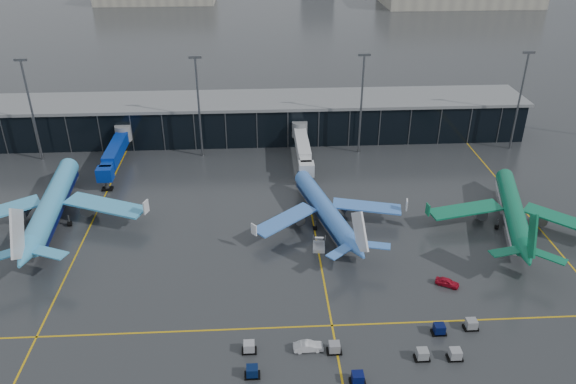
{
  "coord_description": "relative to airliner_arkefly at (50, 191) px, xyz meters",
  "views": [
    {
      "loc": [
        -0.59,
        -81.33,
        59.52
      ],
      "look_at": [
        5.0,
        18.0,
        6.0
      ],
      "focal_mm": 35.0,
      "sensor_mm": 36.0,
      "label": 1
    }
  ],
  "objects": [
    {
      "name": "airliner_klm_near",
      "position": [
        54.45,
        -3.84,
        -1.19
      ],
      "size": [
        41.01,
        44.33,
        11.51
      ],
      "primitive_type": null,
      "rotation": [
        0.0,
        0.0,
        0.25
      ],
      "color": "#447FDF",
      "rests_on": "ground"
    },
    {
      "name": "service_van_red",
      "position": [
        73.19,
        -25.3,
        -6.27
      ],
      "size": [
        4.27,
        3.41,
        1.37
      ],
      "primitive_type": "imported",
      "rotation": [
        0.0,
        0.0,
        1.04
      ],
      "color": "#B30D22",
      "rests_on": "ground"
    },
    {
      "name": "jet_bridges",
      "position": [
        7.32,
        23.79,
        -2.4
      ],
      "size": [
        94.0,
        27.5,
        7.2
      ],
      "color": "#595B60",
      "rests_on": "ground"
    },
    {
      "name": "baggage_carts",
      "position": [
        57.62,
        -40.7,
        -6.19
      ],
      "size": [
        36.24,
        11.23,
        1.7
      ],
      "color": "black",
      "rests_on": "ground"
    },
    {
      "name": "taxi_lines",
      "position": [
        52.32,
        -8.59,
        -6.94
      ],
      "size": [
        220.0,
        120.0,
        0.02
      ],
      "color": "gold",
      "rests_on": "ground"
    },
    {
      "name": "airliner_arkefly",
      "position": [
        0.0,
        0.0,
        0.0
      ],
      "size": [
        43.28,
        48.33,
        13.9
      ],
      "primitive_type": null,
      "rotation": [
        0.0,
        0.0,
        0.08
      ],
      "color": "#43A8DD",
      "rests_on": "ground"
    },
    {
      "name": "ground",
      "position": [
        42.32,
        -19.2,
        -6.95
      ],
      "size": [
        600.0,
        600.0,
        0.0
      ],
      "primitive_type": "plane",
      "color": "#282B2D",
      "rests_on": "ground"
    },
    {
      "name": "flood_masts",
      "position": [
        47.32,
        30.8,
        6.86
      ],
      "size": [
        203.0,
        0.5,
        25.5
      ],
      "color": "#595B60",
      "rests_on": "ground"
    },
    {
      "name": "service_van_white",
      "position": [
        48.15,
        -39.24,
        -6.23
      ],
      "size": [
        4.46,
        1.72,
        1.45
      ],
      "primitive_type": "imported",
      "rotation": [
        0.0,
        0.0,
        1.61
      ],
      "color": "silver",
      "rests_on": "ground"
    },
    {
      "name": "terminal_pier",
      "position": [
        42.32,
        42.8,
        -1.53
      ],
      "size": [
        142.0,
        17.0,
        10.7
      ],
      "color": "black",
      "rests_on": "ground"
    },
    {
      "name": "mobile_airstair",
      "position": [
        52.48,
        -12.9,
        -6.18
      ],
      "size": [
        2.51,
        3.4,
        3.45
      ],
      "rotation": [
        0.0,
        0.0,
        -0.1
      ],
      "color": "silver",
      "rests_on": "ground"
    },
    {
      "name": "airliner_aer_lingus",
      "position": [
        91.77,
        -6.79,
        -0.87
      ],
      "size": [
        44.12,
        47.47,
        12.17
      ],
      "primitive_type": null,
      "rotation": [
        0.0,
        0.0,
        -0.27
      ],
      "color": "#0D6F4B",
      "rests_on": "ground"
    }
  ]
}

